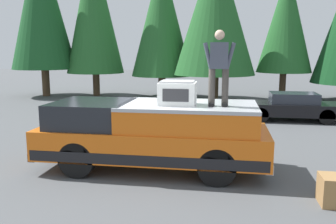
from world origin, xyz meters
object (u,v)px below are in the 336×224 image
object	(u,v)px
parked_car_black	(291,107)
wooden_crate	(335,190)
person_on_truck_bed	(219,66)
pickup_truck	(153,134)
compressor_unit	(178,93)

from	to	relation	value
parked_car_black	wooden_crate	xyz separation A→B (m)	(-8.54, 0.62, -0.30)
wooden_crate	person_on_truck_bed	bearing A→B (deg)	61.21
pickup_truck	compressor_unit	xyz separation A→B (m)	(-0.20, -0.63, 1.05)
person_on_truck_bed	wooden_crate	world-z (taller)	person_on_truck_bed
pickup_truck	wooden_crate	size ratio (longest dim) A/B	9.89
pickup_truck	parked_car_black	size ratio (longest dim) A/B	1.35
pickup_truck	person_on_truck_bed	size ratio (longest dim) A/B	3.28
compressor_unit	wooden_crate	distance (m)	3.82
parked_car_black	person_on_truck_bed	bearing A→B (deg)	158.44
compressor_unit	person_on_truck_bed	bearing A→B (deg)	-92.29
person_on_truck_bed	parked_car_black	world-z (taller)	person_on_truck_bed
compressor_unit	wooden_crate	bearing A→B (deg)	-111.83
person_on_truck_bed	wooden_crate	xyz separation A→B (m)	(-1.24, -2.26, -2.27)
compressor_unit	person_on_truck_bed	size ratio (longest dim) A/B	0.50
pickup_truck	parked_car_black	xyz separation A→B (m)	(7.06, -4.45, -0.29)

